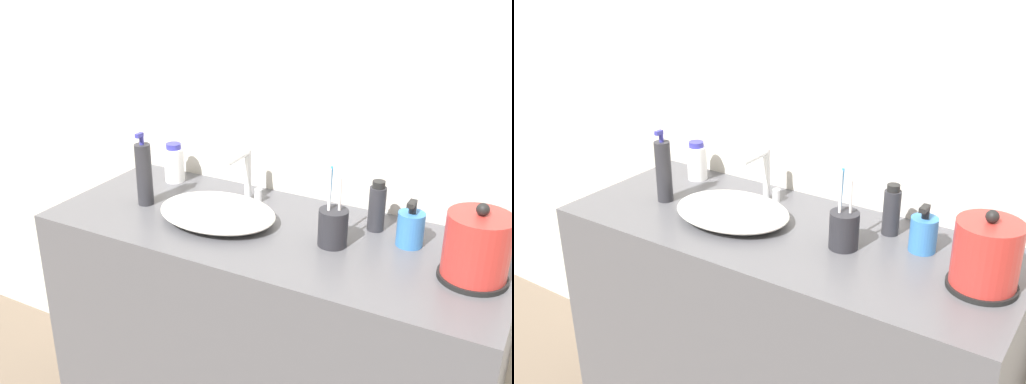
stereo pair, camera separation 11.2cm
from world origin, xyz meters
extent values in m
cube|color=beige|center=(0.00, 0.52, 1.30)|extent=(6.00, 0.04, 2.60)
cube|color=#4C4C51|center=(0.00, 0.25, 0.42)|extent=(1.27, 0.50, 0.84)
ellipsoid|color=silver|center=(-0.16, 0.23, 0.86)|extent=(0.34, 0.26, 0.05)
cylinder|color=silver|center=(-0.16, 0.40, 0.92)|extent=(0.02, 0.02, 0.16)
cylinder|color=silver|center=(-0.16, 0.34, 0.99)|extent=(0.02, 0.12, 0.02)
cylinder|color=silver|center=(-0.12, 0.40, 0.86)|extent=(0.02, 0.02, 0.04)
cylinder|color=black|center=(0.53, 0.24, 0.84)|extent=(0.16, 0.16, 0.01)
cylinder|color=#B22D28|center=(0.53, 0.24, 0.92)|extent=(0.15, 0.15, 0.16)
sphere|color=black|center=(0.53, 0.24, 1.01)|extent=(0.03, 0.03, 0.03)
cylinder|color=#232328|center=(0.18, 0.25, 0.89)|extent=(0.08, 0.08, 0.10)
cylinder|color=white|center=(0.17, 0.24, 0.96)|extent=(0.01, 0.02, 0.17)
cylinder|color=#338CE0|center=(0.17, 0.25, 0.96)|extent=(0.01, 0.02, 0.17)
cylinder|color=white|center=(0.19, 0.25, 0.95)|extent=(0.01, 0.03, 0.15)
cylinder|color=#3370B7|center=(0.35, 0.34, 0.88)|extent=(0.07, 0.07, 0.09)
cylinder|color=black|center=(0.35, 0.34, 0.94)|extent=(0.02, 0.02, 0.02)
cube|color=black|center=(0.35, 0.33, 0.96)|extent=(0.02, 0.04, 0.01)
cylinder|color=white|center=(-0.44, 0.42, 0.89)|extent=(0.06, 0.06, 0.11)
cylinder|color=#333399|center=(-0.44, 0.42, 0.95)|extent=(0.05, 0.05, 0.02)
cylinder|color=#28282D|center=(0.25, 0.39, 0.90)|extent=(0.05, 0.05, 0.12)
cylinder|color=black|center=(0.25, 0.39, 0.97)|extent=(0.03, 0.03, 0.02)
cylinder|color=#28282D|center=(-0.41, 0.22, 0.93)|extent=(0.05, 0.05, 0.19)
cylinder|color=#333399|center=(-0.41, 0.22, 1.03)|extent=(0.01, 0.01, 0.02)
cube|color=#333399|center=(-0.41, 0.22, 1.05)|extent=(0.01, 0.03, 0.01)
camera|label=1|loc=(0.67, -1.05, 1.56)|focal=42.00mm
camera|label=2|loc=(0.77, -0.99, 1.56)|focal=42.00mm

